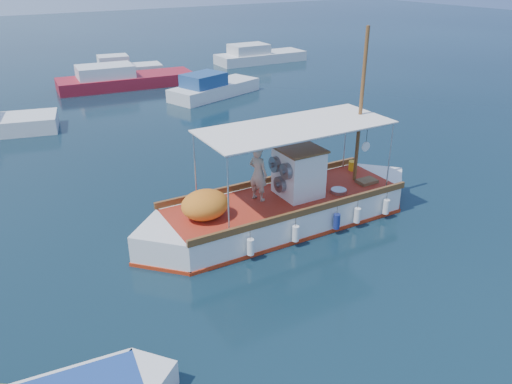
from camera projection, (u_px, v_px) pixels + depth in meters
ground at (272, 231)px, 16.39m from camera, size 160.00×160.00×0.00m
fishing_caique at (283, 208)px, 16.60m from camera, size 10.55×3.22×6.44m
bg_boat_n at (122, 80)px, 34.61m from camera, size 9.44×3.75×1.80m
bg_boat_ne at (212, 89)px, 32.27m from camera, size 6.73×4.03×1.80m
bg_boat_e at (258, 57)px, 43.03m from camera, size 7.95×2.89×1.80m
bg_boat_far_n at (123, 70)px, 37.90m from camera, size 5.67×2.81×1.80m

